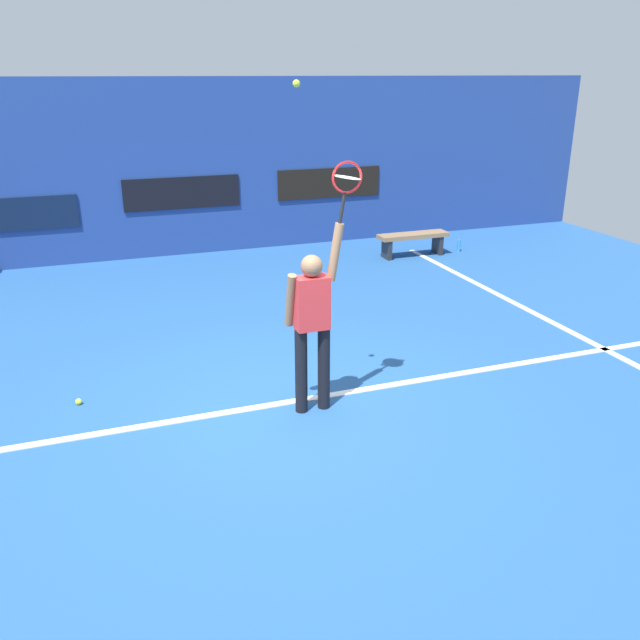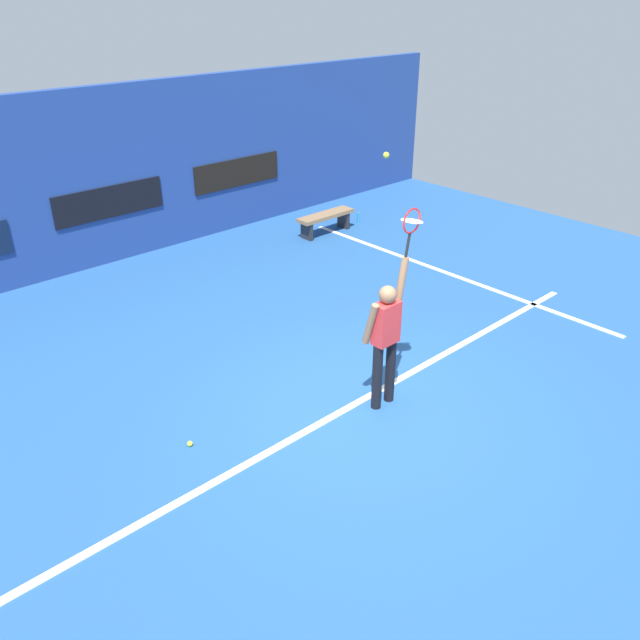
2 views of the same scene
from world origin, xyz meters
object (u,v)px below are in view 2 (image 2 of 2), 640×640
object	(u,v)px
court_bench	(326,219)
water_bottle	(358,218)
tennis_player	(385,336)
tennis_racket	(411,224)
tennis_ball	(386,155)
spare_ball	(190,444)

from	to	relation	value
court_bench	water_bottle	bearing A→B (deg)	-0.00
tennis_player	water_bottle	world-z (taller)	tennis_player
tennis_player	court_bench	world-z (taller)	tennis_player
tennis_racket	water_bottle	xyz separation A→B (m)	(4.58, 5.25, -2.27)
water_bottle	tennis_ball	bearing A→B (deg)	-134.05
tennis_racket	tennis_ball	size ratio (longest dim) A/B	9.15
tennis_player	tennis_ball	xyz separation A→B (m)	(-0.14, 0.01, 2.26)
tennis_racket	court_bench	size ratio (longest dim) A/B	0.44
tennis_ball	spare_ball	world-z (taller)	tennis_ball
tennis_player	court_bench	xyz separation A→B (m)	(3.90, 5.25, -0.67)
tennis_racket	spare_ball	size ratio (longest dim) A/B	9.15
tennis_ball	tennis_racket	bearing A→B (deg)	-1.52
court_bench	water_bottle	world-z (taller)	court_bench
tennis_player	tennis_ball	size ratio (longest dim) A/B	29.26
tennis_ball	water_bottle	xyz separation A→B (m)	(5.07, 5.24, -3.15)
tennis_racket	spare_ball	bearing A→B (deg)	160.53
tennis_player	spare_ball	size ratio (longest dim) A/B	29.26
spare_ball	water_bottle	bearing A→B (deg)	30.58
court_bench	spare_ball	bearing A→B (deg)	-145.44
water_bottle	tennis_racket	bearing A→B (deg)	-131.09
tennis_racket	spare_ball	world-z (taller)	tennis_racket
tennis_player	tennis_racket	distance (m)	1.42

